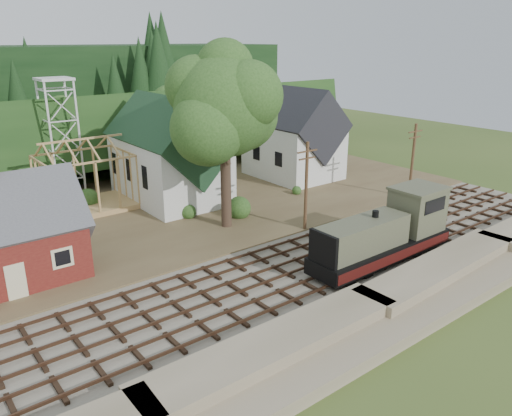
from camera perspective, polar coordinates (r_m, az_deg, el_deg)
ground at (r=36.26m, az=3.14°, el=-7.62°), size 140.00×140.00×0.00m
embankment at (r=31.20m, az=13.71°, el=-12.92°), size 64.00×5.00×1.60m
railroad_bed at (r=36.22m, az=3.15°, el=-7.51°), size 64.00×11.00×0.16m
village_flat at (r=50.08m, az=-10.49°, el=-0.08°), size 64.00×26.00×0.30m
hillside at (r=71.55m, az=-19.59°, el=4.74°), size 70.00×28.96×12.74m
ridge at (r=86.58m, az=-23.11°, el=6.63°), size 80.00×20.00×12.00m
church at (r=51.06m, az=-9.73°, el=6.20°), size 8.40×15.17×13.00m
farmhouse at (r=59.69m, az=4.31°, el=7.94°), size 8.40×10.80×10.60m
timber_frame at (r=50.50m, az=-18.87°, el=3.07°), size 8.20×6.20×6.99m
lattice_tower at (r=54.89m, az=-21.81°, el=11.17°), size 3.20×3.20×12.12m
big_tree at (r=42.16m, az=-3.51°, el=10.75°), size 10.90×8.40×14.70m
telegraph_pole_near at (r=42.72m, az=5.76°, el=2.60°), size 2.20×0.28×8.00m
telegraph_pole_far at (r=53.90m, az=17.45°, el=5.25°), size 2.20×0.28×8.00m
locomotive at (r=38.69m, az=14.74°, el=-2.87°), size 12.80×3.20×5.10m
car_blue at (r=41.75m, az=-21.08°, el=-3.89°), size 1.45×3.52×1.20m
car_red at (r=64.70m, az=7.17°, el=5.15°), size 4.89×2.69×1.30m
patio_set at (r=37.36m, az=-22.26°, el=-4.58°), size 1.99×1.99×2.21m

